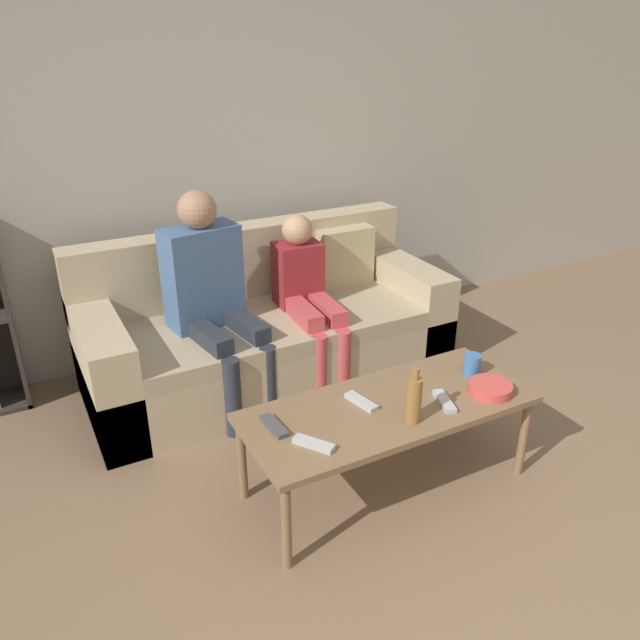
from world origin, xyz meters
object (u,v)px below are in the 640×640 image
person_adult (210,286)px  tv_remote_0 (314,444)px  person_child (306,291)px  snack_bowl (490,388)px  bottle (414,399)px  tv_remote_2 (361,402)px  coffee_table (388,412)px  tv_remote_1 (444,401)px  tv_remote_3 (274,426)px  cup_near (472,365)px  couch (267,332)px

person_adult → tv_remote_0: size_ratio=7.02×
person_child → snack_bowl: person_child is taller
snack_bowl → bottle: 0.44m
tv_remote_2 → snack_bowl: (0.56, -0.19, 0.01)m
coffee_table → snack_bowl: bearing=-15.9°
snack_bowl → bottle: size_ratio=0.78×
tv_remote_1 → tv_remote_3: same height
coffee_table → person_child: person_child is taller
tv_remote_2 → snack_bowl: snack_bowl is taller
cup_near → tv_remote_3: 1.00m
tv_remote_3 → bottle: bearing=-26.0°
tv_remote_1 → tv_remote_3: bearing=-177.0°
tv_remote_1 → tv_remote_3: size_ratio=1.02×
coffee_table → tv_remote_2: bearing=148.0°
coffee_table → tv_remote_1: tv_remote_1 is taller
person_adult → tv_remote_3: (-0.09, -1.02, -0.23)m
coffee_table → cup_near: size_ratio=12.78×
person_child → tv_remote_1: (0.08, -1.16, -0.11)m
person_child → bottle: person_child is taller
person_adult → bottle: person_adult is taller
coffee_table → person_adult: (-0.42, 1.10, 0.28)m
tv_remote_0 → tv_remote_2: (0.32, 0.17, 0.00)m
tv_remote_1 → snack_bowl: bearing=10.7°
person_child → tv_remote_3: 1.18m
coffee_table → tv_remote_3: 0.52m
coffee_table → snack_bowl: (0.45, -0.13, 0.06)m
tv_remote_0 → snack_bowl: size_ratio=0.86×
person_adult → bottle: 1.33m
tv_remote_2 → tv_remote_3: size_ratio=1.02×
person_child → tv_remote_3: (-0.65, -0.98, -0.11)m
person_adult → tv_remote_0: person_adult is taller
couch → cup_near: bearing=-63.8°
couch → person_adult: (-0.35, -0.08, 0.39)m
person_adult → tv_remote_0: (-0.01, -1.21, -0.23)m
tv_remote_1 → person_child: bearing=110.8°
snack_bowl → person_child: bearing=105.0°
tv_remote_3 → bottle: bottle is taller
bottle → person_adult: bearing=109.3°
couch → snack_bowl: bearing=-68.2°
coffee_table → tv_remote_0: tv_remote_0 is taller
tv_remote_0 → tv_remote_1: 0.64m
coffee_table → person_child: bearing=82.6°
tv_remote_3 → person_adult: bearing=81.5°
cup_near → tv_remote_0: cup_near is taller
coffee_table → person_adult: size_ratio=1.10×
cup_near → tv_remote_0: 0.93m
tv_remote_3 → tv_remote_0: bearing=-67.9°
coffee_table → tv_remote_0: size_ratio=7.72×
couch → bottle: size_ratio=8.31×
snack_bowl → bottle: bottle is taller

